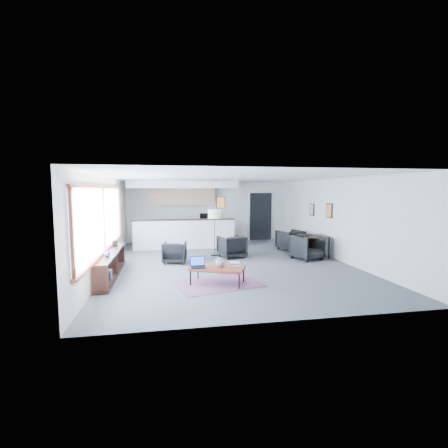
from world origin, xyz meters
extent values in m
cube|color=#4B4B4E|center=(0.00, 0.00, -0.01)|extent=(7.00, 9.00, 0.01)
cube|color=white|center=(0.00, 0.00, 2.60)|extent=(7.00, 9.00, 0.01)
cube|color=silver|center=(0.00, 4.50, 1.30)|extent=(7.00, 0.01, 2.60)
cube|color=silver|center=(0.00, -4.50, 1.30)|extent=(7.00, 0.01, 2.60)
cube|color=silver|center=(-3.50, 0.00, 1.30)|extent=(0.01, 9.00, 2.60)
cube|color=silver|center=(3.50, 0.00, 1.30)|extent=(0.01, 9.00, 2.60)
cube|color=#8CBFFF|center=(-3.47, -0.90, 1.50)|extent=(0.02, 5.80, 1.55)
cube|color=maroon|center=(-3.44, -0.90, 0.70)|extent=(0.10, 5.95, 0.06)
cube|color=maroon|center=(-3.45, -0.90, 2.30)|extent=(0.06, 5.95, 0.06)
cube|color=maroon|center=(-3.45, -3.80, 1.50)|extent=(0.06, 0.06, 1.60)
cube|color=maroon|center=(-3.45, -0.90, 1.50)|extent=(0.06, 0.06, 1.60)
cube|color=maroon|center=(-3.45, 2.00, 1.50)|extent=(0.06, 0.06, 1.60)
cube|color=black|center=(-3.30, -1.00, 0.62)|extent=(0.35, 3.00, 0.05)
cube|color=black|center=(-3.30, -1.00, 0.05)|extent=(0.35, 3.00, 0.05)
cube|color=black|center=(-3.30, -2.45, 0.33)|extent=(0.33, 0.04, 0.55)
cube|color=black|center=(-3.30, -1.00, 0.33)|extent=(0.33, 0.04, 0.55)
cube|color=black|center=(-3.30, 0.45, 0.33)|extent=(0.33, 0.04, 0.55)
cube|color=#3359A5|center=(-3.30, -2.30, 0.17)|extent=(0.18, 0.04, 0.20)
cube|color=silver|center=(-3.30, -2.13, 0.18)|extent=(0.18, 0.04, 0.22)
cube|color=maroon|center=(-3.30, -1.96, 0.20)|extent=(0.18, 0.04, 0.24)
cube|color=black|center=(-3.30, -1.79, 0.17)|extent=(0.18, 0.04, 0.20)
cube|color=#3359A5|center=(-3.30, -1.62, 0.18)|extent=(0.18, 0.04, 0.22)
cube|color=silver|center=(-3.30, -1.45, 0.20)|extent=(0.18, 0.04, 0.24)
cube|color=maroon|center=(-3.30, -1.28, 0.17)|extent=(0.18, 0.04, 0.20)
cube|color=black|center=(-3.30, -1.11, 0.18)|extent=(0.18, 0.04, 0.22)
cube|color=#3359A5|center=(-3.30, -0.94, 0.20)|extent=(0.18, 0.03, 0.24)
cube|color=silver|center=(-3.30, -0.77, 0.17)|extent=(0.18, 0.03, 0.20)
cube|color=maroon|center=(-3.30, -0.60, 0.18)|extent=(0.18, 0.03, 0.22)
cube|color=black|center=(-3.30, -0.43, 0.20)|extent=(0.18, 0.04, 0.24)
cube|color=black|center=(-3.30, -0.20, 0.73)|extent=(0.14, 0.02, 0.18)
sphere|color=#264C99|center=(-3.28, -1.60, 0.71)|extent=(0.14, 0.14, 0.14)
cube|color=white|center=(-1.20, 2.70, 0.55)|extent=(3.80, 0.25, 1.10)
cube|color=black|center=(-1.20, 2.70, 1.11)|extent=(3.85, 0.32, 0.04)
cube|color=white|center=(-1.20, 4.15, 0.45)|extent=(3.80, 0.60, 0.90)
cube|color=#2D2D2D|center=(-1.20, 4.15, 0.91)|extent=(3.82, 0.62, 0.04)
cube|color=tan|center=(-1.20, 4.30, 1.95)|extent=(2.80, 0.35, 0.70)
cube|color=white|center=(-1.20, 3.60, 2.45)|extent=(4.20, 1.80, 0.30)
cube|color=black|center=(0.20, 2.71, 1.75)|extent=(0.35, 0.03, 0.45)
cube|color=orange|center=(0.20, 2.69, 1.75)|extent=(0.30, 0.01, 0.40)
cube|color=black|center=(2.30, 4.42, 1.05)|extent=(1.00, 0.12, 2.10)
cube|color=white|center=(1.78, 4.43, 1.05)|extent=(0.06, 0.10, 2.10)
cube|color=white|center=(2.82, 4.43, 1.05)|extent=(0.06, 0.10, 2.10)
cube|color=white|center=(2.30, 4.43, 2.12)|extent=(1.10, 0.10, 0.06)
cube|color=silver|center=(-0.60, 2.20, 2.56)|extent=(1.60, 0.04, 0.04)
cylinder|color=silver|center=(-1.25, 2.20, 2.48)|extent=(0.07, 0.07, 0.09)
cylinder|color=silver|center=(-0.80, 2.20, 2.48)|extent=(0.07, 0.07, 0.09)
cylinder|color=silver|center=(-0.35, 2.20, 2.48)|extent=(0.07, 0.07, 0.09)
cylinder|color=silver|center=(0.10, 2.20, 2.48)|extent=(0.07, 0.07, 0.09)
cube|color=black|center=(3.47, 0.40, 1.55)|extent=(0.03, 0.38, 0.48)
cube|color=orange|center=(3.46, 0.40, 1.55)|extent=(0.00, 0.32, 0.42)
cube|color=black|center=(3.47, 1.70, 1.50)|extent=(0.03, 0.34, 0.44)
cube|color=#859FC5|center=(3.46, 1.70, 1.50)|extent=(0.00, 0.28, 0.38)
cube|color=#65354F|center=(-0.70, -2.11, 0.01)|extent=(2.22, 1.77, 0.01)
cube|color=maroon|center=(-0.70, -2.11, 0.39)|extent=(1.42, 1.12, 0.05)
cube|color=black|center=(-1.35, -2.14, 0.18)|extent=(0.04, 0.04, 0.37)
cube|color=black|center=(-1.12, -1.61, 0.18)|extent=(0.04, 0.04, 0.37)
cube|color=black|center=(-0.29, -2.60, 0.18)|extent=(0.04, 0.04, 0.37)
cube|color=black|center=(-0.06, -2.07, 0.18)|extent=(0.04, 0.04, 0.37)
cube|color=black|center=(-0.82, -2.37, 0.36)|extent=(1.11, 0.50, 0.03)
cube|color=black|center=(-0.59, -1.84, 0.36)|extent=(1.11, 0.50, 0.03)
cube|color=black|center=(-1.17, -2.09, 0.42)|extent=(0.35, 0.25, 0.02)
cube|color=black|center=(-1.17, -1.96, 0.54)|extent=(0.34, 0.07, 0.23)
cube|color=blue|center=(-1.17, -1.97, 0.54)|extent=(0.31, 0.05, 0.19)
sphere|color=gray|center=(-0.64, -2.12, 0.52)|extent=(0.22, 0.22, 0.22)
cube|color=silver|center=(-0.26, -2.01, 0.43)|extent=(0.31, 0.27, 0.03)
cube|color=#3359A5|center=(-0.26, -2.01, 0.46)|extent=(0.28, 0.24, 0.03)
cube|color=silver|center=(-0.27, -2.03, 0.48)|extent=(0.26, 0.22, 0.03)
cube|color=#E5590C|center=(-0.53, -2.33, 0.41)|extent=(0.10, 0.10, 0.01)
imported|color=black|center=(-1.64, 0.37, 0.35)|extent=(0.78, 0.74, 0.70)
imported|color=black|center=(0.25, 0.84, 0.40)|extent=(0.94, 0.90, 0.80)
cylinder|color=black|center=(-0.25, 1.27, 0.01)|extent=(0.33, 0.33, 0.03)
cylinder|color=black|center=(-0.25, 1.27, 0.69)|extent=(0.03, 0.03, 1.32)
cylinder|color=#F5E5CA|center=(-0.25, 1.27, 1.42)|extent=(0.54, 0.54, 0.29)
cube|color=black|center=(3.00, 0.49, 0.70)|extent=(0.96, 0.96, 0.04)
cylinder|color=black|center=(2.57, 0.17, 0.34)|extent=(0.04, 0.04, 0.68)
cylinder|color=black|center=(2.68, 0.92, 0.34)|extent=(0.04, 0.04, 0.68)
cylinder|color=black|center=(3.32, 0.06, 0.34)|extent=(0.04, 0.04, 0.68)
cylinder|color=black|center=(3.43, 0.80, 0.34)|extent=(0.04, 0.04, 0.68)
imported|color=black|center=(2.58, 0.10, 0.37)|extent=(0.91, 0.88, 0.73)
imported|color=black|center=(2.64, 1.69, 0.35)|extent=(0.85, 0.82, 0.71)
imported|color=black|center=(-0.18, 4.15, 1.12)|extent=(0.57, 0.34, 0.37)
camera|label=1|loc=(-1.90, -9.55, 2.23)|focal=26.00mm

